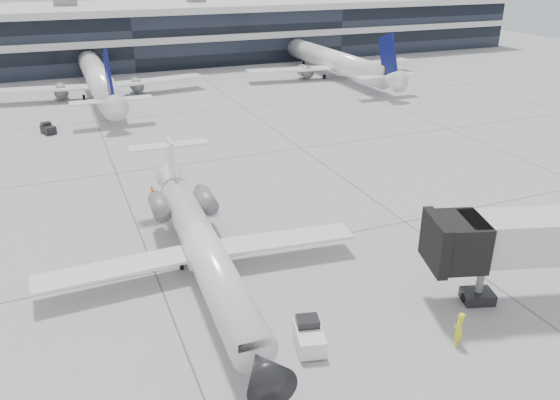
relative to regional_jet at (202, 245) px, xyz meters
name	(u,v)px	position (x,y,z in m)	size (l,w,h in m)	color
ground	(291,245)	(6.94, 1.31, -2.10)	(220.00, 220.00, 0.00)	gray
terminal	(125,38)	(6.94, 83.31, 2.90)	(170.00, 22.00, 10.00)	black
bg_jet_center	(100,96)	(-1.06, 56.31, -2.10)	(32.00, 40.00, 9.60)	white
bg_jet_right	(332,76)	(38.94, 56.31, -2.10)	(32.00, 40.00, 9.60)	white
regional_jet	(202,245)	(0.00, 0.00, 0.00)	(21.33, 26.59, 6.14)	white
ramp_worker	(459,329)	(10.81, -12.53, -1.08)	(0.74, 0.49, 2.03)	#FDF51A
baggage_tug	(309,336)	(3.25, -9.61, -1.41)	(1.96, 2.68, 1.53)	white
traffic_cone	(152,188)	(-0.63, 15.58, -1.84)	(0.38, 0.38, 0.54)	orange
far_tug	(48,129)	(-8.87, 38.22, -1.52)	(1.89, 2.34, 1.29)	black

